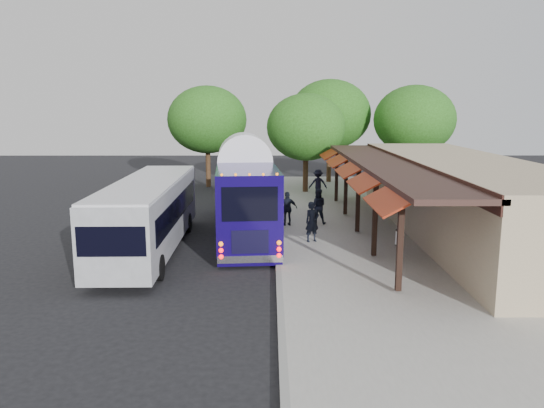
% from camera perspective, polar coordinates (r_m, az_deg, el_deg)
% --- Properties ---
extents(ground, '(90.00, 90.00, 0.00)m').
position_cam_1_polar(ground, '(20.78, 0.51, -6.14)').
color(ground, black).
rests_on(ground, ground).
extents(sidewalk, '(10.00, 40.00, 0.15)m').
position_cam_1_polar(sidewalk, '(25.17, 11.87, -3.23)').
color(sidewalk, '#9E9B93').
rests_on(sidewalk, ground).
extents(curb, '(0.20, 40.00, 0.16)m').
position_cam_1_polar(curb, '(24.62, 0.51, -3.31)').
color(curb, gray).
rests_on(curb, ground).
extents(station_shelter, '(8.15, 20.00, 3.60)m').
position_cam_1_polar(station_shelter, '(25.75, 19.40, 0.72)').
color(station_shelter, tan).
rests_on(station_shelter, ground).
extents(coach_bus, '(3.39, 11.84, 3.74)m').
position_cam_1_polar(coach_bus, '(24.89, -2.95, 1.37)').
color(coach_bus, '#130650').
rests_on(coach_bus, ground).
extents(city_bus, '(2.59, 11.07, 2.97)m').
position_cam_1_polar(city_bus, '(22.40, -13.10, -0.88)').
color(city_bus, gray).
rests_on(city_bus, ground).
extents(ped_a, '(0.75, 0.62, 1.75)m').
position_cam_1_polar(ped_a, '(22.97, 4.34, -1.92)').
color(ped_a, black).
rests_on(ped_a, sidewalk).
extents(ped_b, '(0.90, 0.72, 1.78)m').
position_cam_1_polar(ped_b, '(26.46, 4.92, -0.24)').
color(ped_b, black).
rests_on(ped_b, sidewalk).
extents(ped_c, '(1.05, 0.62, 1.68)m').
position_cam_1_polar(ped_c, '(26.03, 1.68, -0.50)').
color(ped_c, black).
rests_on(ped_c, sidewalk).
extents(ped_d, '(1.21, 0.76, 1.81)m').
position_cam_1_polar(ped_d, '(34.17, 4.97, 2.21)').
color(ped_d, black).
rests_on(ped_d, sidewalk).
extents(sign_board, '(0.10, 0.53, 1.17)m').
position_cam_1_polar(sign_board, '(20.64, 13.40, -3.83)').
color(sign_board, black).
rests_on(sign_board, sidewalk).
extents(tree_left, '(5.32, 5.32, 6.81)m').
position_cam_1_polar(tree_left, '(36.21, 3.68, 8.24)').
color(tree_left, '#382314').
rests_on(tree_left, ground).
extents(tree_mid, '(6.23, 6.23, 7.98)m').
position_cam_1_polar(tree_mid, '(41.23, 6.24, 9.56)').
color(tree_mid, '#382314').
rests_on(tree_mid, ground).
extents(tree_right, '(5.83, 5.83, 7.46)m').
position_cam_1_polar(tree_right, '(39.86, 15.07, 8.73)').
color(tree_right, '#382314').
rests_on(tree_right, ground).
extents(tree_far, '(5.81, 5.81, 7.44)m').
position_cam_1_polar(tree_far, '(39.67, -6.99, 8.99)').
color(tree_far, '#382314').
rests_on(tree_far, ground).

